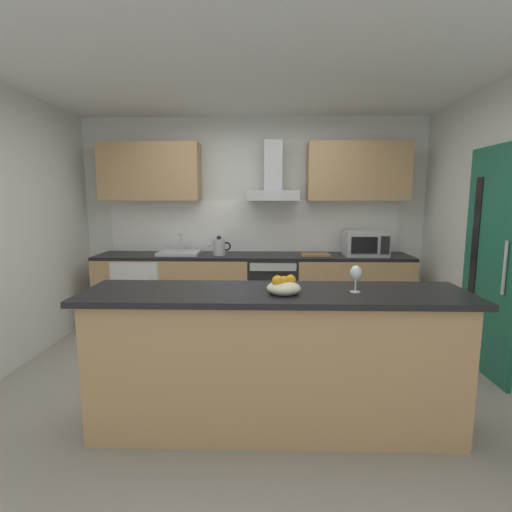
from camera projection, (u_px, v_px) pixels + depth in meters
name	position (u px, v px, depth m)	size (l,w,h in m)	color
ground	(247.00, 381.00, 3.45)	(5.37, 4.67, 0.02)	gray
ceiling	(246.00, 67.00, 3.06)	(5.37, 4.67, 0.02)	white
wall_back	(254.00, 220.00, 5.12)	(5.37, 0.12, 2.60)	silver
backsplash_tile	(254.00, 226.00, 5.06)	(3.71, 0.02, 0.66)	white
counter_back	(253.00, 290.00, 4.87)	(3.84, 0.60, 0.90)	tan
counter_island	(275.00, 360.00, 2.66)	(2.56, 0.64, 0.98)	tan
upper_cabinets	(253.00, 172.00, 4.81)	(3.79, 0.32, 0.70)	tan
side_door	(491.00, 262.00, 3.48)	(0.08, 0.85, 2.05)	#1E664C
oven	(272.00, 290.00, 4.84)	(0.60, 0.62, 0.80)	slate
refrigerator	(142.00, 292.00, 4.89)	(0.58, 0.60, 0.85)	white
microwave	(365.00, 243.00, 4.70)	(0.50, 0.38, 0.30)	#B7BABC
sink	(179.00, 252.00, 4.81)	(0.50, 0.40, 0.26)	silver
kettle	(219.00, 247.00, 4.74)	(0.29, 0.15, 0.24)	#B7BABC
range_hood	(273.00, 182.00, 4.77)	(0.62, 0.45, 0.72)	#B7BABC
wine_glass	(356.00, 274.00, 2.53)	(0.08, 0.08, 0.18)	silver
fruit_bowl	(284.00, 287.00, 2.51)	(0.22, 0.22, 0.13)	beige
chopping_board	(315.00, 255.00, 4.74)	(0.34, 0.22, 0.02)	#9E7247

